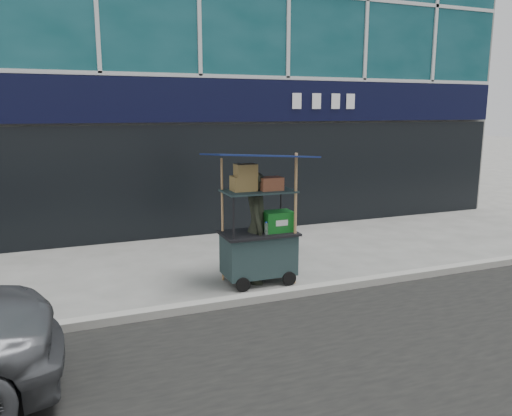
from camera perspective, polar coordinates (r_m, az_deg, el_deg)
name	(u,v)px	position (r m, az deg, el deg)	size (l,w,h in m)	color
ground	(275,294)	(7.57, 2.15, -9.76)	(80.00, 80.00, 0.00)	#61615C
curb	(280,294)	(7.38, 2.79, -9.84)	(80.00, 0.18, 0.12)	gray
vendor_cart	(260,237)	(7.86, 0.41, -3.31)	(1.56, 1.11, 2.11)	#19292B
vendor_man	(257,227)	(7.88, 0.12, -2.23)	(0.64, 0.42, 1.76)	#252A1E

